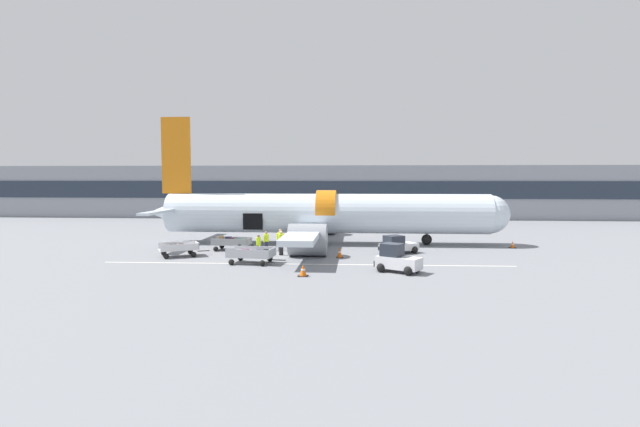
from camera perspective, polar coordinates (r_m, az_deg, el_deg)
name	(u,v)px	position (r m, az deg, el deg)	size (l,w,h in m)	color
ground_plane	(288,253)	(38.91, -3.72, -4.54)	(500.00, 500.00, 0.00)	slate
apron_marking_line	(306,264)	(33.98, -1.63, -5.80)	(28.01, 0.68, 0.01)	silver
terminal_strip	(322,191)	(75.22, 0.21, 2.55)	(107.09, 10.86, 7.53)	gray
airplane	(321,214)	(44.03, 0.15, -0.10)	(31.95, 26.70, 11.24)	silver
baggage_tug_lead	(398,246)	(39.11, 8.85, -3.63)	(3.22, 2.72, 1.41)	silver
baggage_tug_mid	(397,260)	(31.44, 8.78, -5.31)	(3.03, 2.53, 1.77)	silver
baggage_cart_loading	(232,244)	(40.92, -10.00, -3.40)	(3.96, 2.05, 1.10)	#999BA0
baggage_cart_queued	(179,249)	(38.61, -15.77, -3.97)	(3.67, 2.74, 1.02)	silver
baggage_cart_empty	(253,256)	(34.49, -7.66, -4.80)	(4.06, 2.42, 1.07)	#B7BABF
ground_crew_loader_a	(259,244)	(38.07, -7.04, -3.52)	(0.48, 0.52, 1.55)	#1E2338
ground_crew_loader_b	(266,241)	(40.12, -6.17, -3.10)	(0.50, 0.50, 1.58)	#1E2338
ground_crew_driver	(281,242)	(37.82, -4.46, -3.31)	(0.64, 0.44, 1.85)	black
ground_crew_supervisor	(280,239)	(40.17, -4.57, -2.96)	(0.60, 0.41, 1.74)	#2D2D33
suitcase_on_tarmac_upright	(252,250)	(38.95, -7.73, -4.12)	(0.39, 0.32, 0.71)	#14472D
suitcase_on_tarmac_spare	(240,250)	(38.47, -9.17, -4.18)	(0.44, 0.30, 0.79)	#2D2D33
safety_cone_nose	(513,245)	(44.63, 21.16, -3.35)	(0.54, 0.54, 0.57)	black
safety_cone_engine_left	(303,271)	(29.90, -1.95, -6.54)	(0.60, 0.60, 0.71)	black
safety_cone_wingtip	(340,253)	(36.67, 2.27, -4.50)	(0.52, 0.52, 0.77)	black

